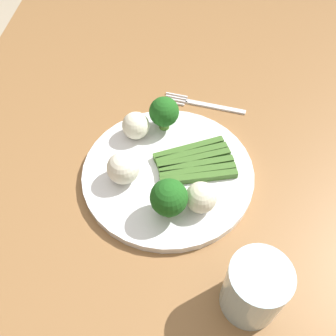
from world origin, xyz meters
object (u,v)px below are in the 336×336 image
Objects in this scene: broccoli_outer_edge at (170,198)px; broccoli_front_left at (164,112)px; cauliflower_back at (123,168)px; cauliflower_right at (201,197)px; asparagus_bundle at (195,163)px; fork at (203,104)px; dining_table at (170,233)px; cauliflower_back_right at (136,126)px; water_glass at (255,289)px; plate at (168,173)px.

broccoli_front_left is (0.18, 0.02, -0.00)m from broccoli_outer_edge.
cauliflower_back reaches higher than cauliflower_right.
fork is at bearing 67.49° from asparagus_bundle.
asparagus_bundle is (0.07, -0.04, 0.13)m from dining_table.
cauliflower_back is at bearing 52.30° from broccoli_outer_edge.
cauliflower_back reaches higher than asparagus_bundle.
cauliflower_right is (-0.14, -0.11, 0.00)m from cauliflower_back_right.
cauliflower_back_right is at bearing 52.96° from fork.
fork is (0.26, -0.05, -0.05)m from broccoli_outer_edge.
cauliflower_right is 0.51× the size of water_glass.
broccoli_outer_edge is 1.31× the size of cauliflower_back.
dining_table is 0.21m from cauliflower_back_right.
broccoli_outer_edge is at bearing -173.39° from broccoli_front_left.
cauliflower_back_right is 0.33m from water_glass.
cauliflower_back_right reaches higher than asparagus_bundle.
dining_table is at bearing 37.15° from water_glass.
cauliflower_back reaches higher than fork.
cauliflower_right is 0.29× the size of fork.
broccoli_front_left is at bearing 7.02° from dining_table.
water_glass is at bearing -137.74° from broccoli_outer_edge.
broccoli_front_left is at bearing 7.33° from plate.
dining_table is at bearing -136.77° from asparagus_bundle.
plate is 0.19m from fork.
cauliflower_right reaches higher than asparagus_bundle.
broccoli_outer_edge is 0.10m from cauliflower_back.
water_glass is (-0.20, -0.12, 0.04)m from plate.
broccoli_outer_edge is 1.42× the size of cauliflower_back_right.
cauliflower_right is at bearing -100.34° from asparagus_bundle.
plate is at bearing 6.45° from dining_table.
asparagus_bundle is (0.01, -0.04, 0.01)m from plate.
asparagus_bundle is 2.94× the size of cauliflower_back_right.
asparagus_bundle is at bearing -29.48° from dining_table.
asparagus_bundle is at bearing -120.71° from cauliflower_back_right.
water_glass is (-0.12, -0.11, -0.01)m from broccoli_outer_edge.
cauliflower_right is at bearing -141.23° from cauliflower_back_right.
broccoli_front_left reaches higher than fork.
water_glass reaches higher than dining_table.
water_glass reaches higher than broccoli_outer_edge.
broccoli_outer_edge is (-0.09, 0.04, 0.03)m from asparagus_bundle.
cauliflower_right is at bearing -105.98° from dining_table.
cauliflower_back_right is (0.06, 0.10, 0.02)m from asparagus_bundle.
asparagus_bundle reaches higher than dining_table.
fork is at bearing -1.22° from cauliflower_right.
water_glass is at bearing -147.07° from cauliflower_back_right.
plate is 2.01× the size of asparagus_bundle.
plate is 0.10m from cauliflower_back_right.
broccoli_outer_edge is 1.42× the size of cauliflower_right.
broccoli_outer_edge reaches higher than asparagus_bundle.
cauliflower_back_right is (-0.02, 0.05, -0.01)m from broccoli_front_left.
plate is at bearing -141.03° from cauliflower_back_right.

